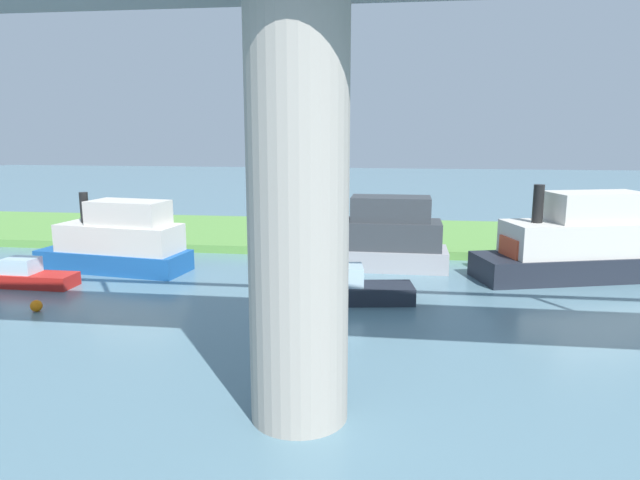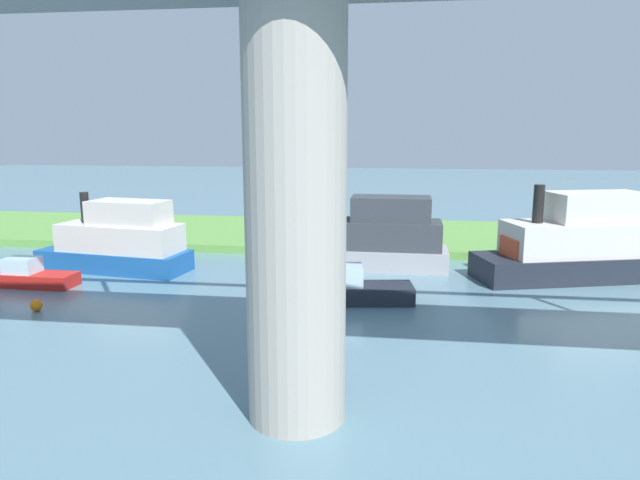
{
  "view_description": "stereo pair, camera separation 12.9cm",
  "coord_description": "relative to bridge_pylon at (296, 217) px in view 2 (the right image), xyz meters",
  "views": [
    {
      "loc": [
        -2.79,
        33.75,
        7.65
      ],
      "look_at": [
        1.05,
        5.0,
        2.0
      ],
      "focal_mm": 32.18,
      "sensor_mm": 36.0,
      "label": 1
    },
    {
      "loc": [
        -2.92,
        33.73,
        7.65
      ],
      "look_at": [
        1.05,
        5.0,
        2.0
      ],
      "focal_mm": 32.18,
      "sensor_mm": 36.0,
      "label": 2
    }
  ],
  "objects": [
    {
      "name": "bridge_pylon",
      "position": [
        0.0,
        0.0,
        0.0
      ],
      "size": [
        2.59,
        2.59,
        10.92
      ],
      "primitive_type": "cylinder",
      "color": "#9E998E",
      "rests_on": "ground"
    },
    {
      "name": "grassy_bank",
      "position": [
        0.34,
        -25.61,
        -5.21
      ],
      "size": [
        80.0,
        12.0,
        0.5
      ],
      "primitive_type": "cube",
      "color": "#5B9342",
      "rests_on": "ground"
    },
    {
      "name": "person_on_bank",
      "position": [
        0.71,
        -22.92,
        -4.26
      ],
      "size": [
        0.5,
        0.5,
        1.39
      ],
      "color": "#2D334C",
      "rests_on": "grassy_bank"
    },
    {
      "name": "pontoon_yellow",
      "position": [
        15.35,
        -11.09,
        -4.96
      ],
      "size": [
        4.26,
        1.61,
        1.41
      ],
      "color": "red",
      "rests_on": "ground"
    },
    {
      "name": "riverboat_paddlewheel",
      "position": [
        12.54,
        -14.71,
        -3.89
      ],
      "size": [
        8.61,
        3.93,
        4.24
      ],
      "color": "#195199",
      "rests_on": "ground"
    },
    {
      "name": "motorboat_white",
      "position": [
        -11.7,
        -16.23,
        -3.64
      ],
      "size": [
        10.11,
        5.72,
        4.9
      ],
      "color": "#1E232D",
      "rests_on": "ground"
    },
    {
      "name": "ground_plane",
      "position": [
        0.34,
        -19.61,
        -5.46
      ],
      "size": [
        160.0,
        160.0,
        0.0
      ],
      "primitive_type": "plane",
      "color": "slate"
    },
    {
      "name": "mooring_post",
      "position": [
        4.93,
        -20.56,
        -4.47
      ],
      "size": [
        0.2,
        0.2,
        0.98
      ],
      "primitive_type": "cylinder",
      "color": "brown",
      "rests_on": "grassy_bank"
    },
    {
      "name": "houseboat_blue",
      "position": [
        -0.66,
        -10.61,
        -4.86
      ],
      "size": [
        5.21,
        2.49,
        1.67
      ],
      "color": "#1E232D",
      "rests_on": "ground"
    },
    {
      "name": "marker_buoy",
      "position": [
        12.6,
        -7.41,
        -5.21
      ],
      "size": [
        0.5,
        0.5,
        0.5
      ],
      "primitive_type": "sphere",
      "color": "orange",
      "rests_on": "ground"
    },
    {
      "name": "motorboat_red",
      "position": [
        -1.33,
        -17.24,
        -3.83
      ],
      "size": [
        8.61,
        2.95,
        4.39
      ],
      "color": "#99999E",
      "rests_on": "ground"
    }
  ]
}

